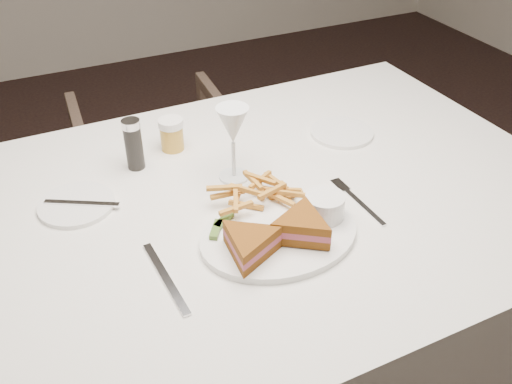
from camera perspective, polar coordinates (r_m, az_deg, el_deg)
The scene contains 4 objects.
ground at distance 1.94m, azimuth 2.96°, elevation -14.00°, with size 5.00×5.00×0.00m, color black.
table at distance 1.48m, azimuth -0.84°, elevation -12.49°, with size 1.45×0.97×0.75m, color silver.
chair_far at distance 2.24m, azimuth -9.79°, elevation 3.00°, with size 0.57×0.53×0.58m, color #4B392E.
table_setting at distance 1.17m, azimuth -0.27°, elevation -0.54°, with size 0.83×0.60×0.18m.
Camera 1 is at (-0.63, -1.10, 1.47)m, focal length 40.00 mm.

